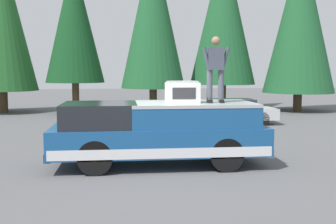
{
  "coord_description": "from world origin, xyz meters",
  "views": [
    {
      "loc": [
        -10.44,
        0.81,
        2.49
      ],
      "look_at": [
        0.74,
        -0.42,
        1.35
      ],
      "focal_mm": 44.43,
      "sensor_mm": 36.0,
      "label": 1
    }
  ],
  "objects_px": {
    "parked_car_silver": "(231,112)",
    "person_on_truck_bed": "(216,68)",
    "compressor_unit": "(182,92)",
    "pickup_truck": "(159,132)"
  },
  "relations": [
    {
      "from": "compressor_unit",
      "to": "parked_car_silver",
      "type": "distance_m",
      "value": 8.84
    },
    {
      "from": "pickup_truck",
      "to": "parked_car_silver",
      "type": "distance_m",
      "value": 8.89
    },
    {
      "from": "parked_car_silver",
      "to": "person_on_truck_bed",
      "type": "bearing_deg",
      "value": 162.29
    },
    {
      "from": "person_on_truck_bed",
      "to": "parked_car_silver",
      "type": "xyz_separation_m",
      "value": [
        8.11,
        -2.59,
        -1.97
      ]
    },
    {
      "from": "pickup_truck",
      "to": "compressor_unit",
      "type": "distance_m",
      "value": 1.22
    },
    {
      "from": "pickup_truck",
      "to": "person_on_truck_bed",
      "type": "bearing_deg",
      "value": -97.63
    },
    {
      "from": "person_on_truck_bed",
      "to": "parked_car_silver",
      "type": "bearing_deg",
      "value": -17.71
    },
    {
      "from": "compressor_unit",
      "to": "person_on_truck_bed",
      "type": "xyz_separation_m",
      "value": [
        -0.08,
        -0.85,
        0.62
      ]
    },
    {
      "from": "pickup_truck",
      "to": "compressor_unit",
      "type": "bearing_deg",
      "value": -100.97
    },
    {
      "from": "person_on_truck_bed",
      "to": "parked_car_silver",
      "type": "height_order",
      "value": "person_on_truck_bed"
    }
  ]
}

